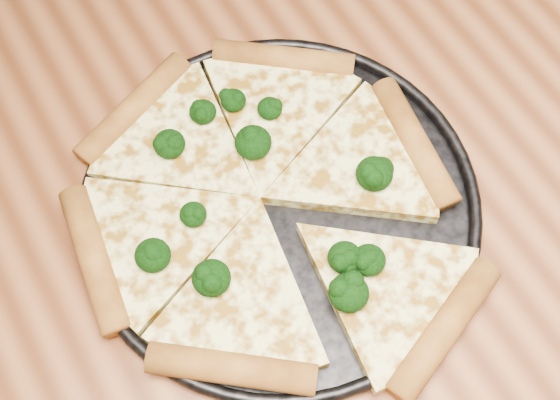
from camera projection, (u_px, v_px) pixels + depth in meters
ground at (302, 362)px, 1.35m from camera, size 4.00×4.00×0.00m
dining_table at (319, 210)px, 0.76m from camera, size 1.20×0.90×0.75m
pizza_pan at (280, 204)px, 0.65m from camera, size 0.35×0.35×0.02m
pizza at (266, 203)px, 0.64m from camera, size 0.34×0.39×0.03m
broccoli_florets at (273, 204)px, 0.63m from camera, size 0.23×0.24×0.02m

